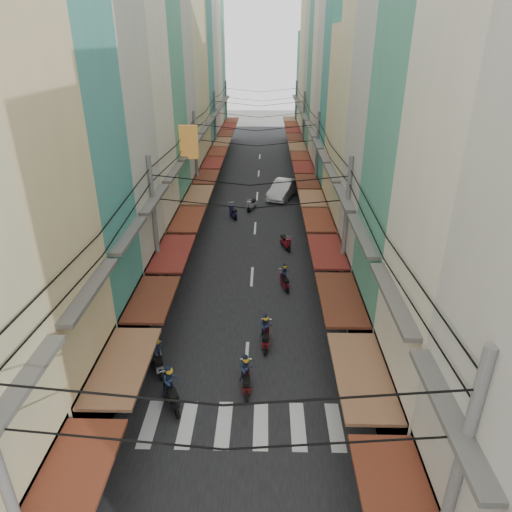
# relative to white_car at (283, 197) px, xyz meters

# --- Properties ---
(ground) EXTENTS (160.00, 160.00, 0.00)m
(ground) POSITION_rel_white_car_xyz_m (-2.39, -21.73, 0.00)
(ground) COLOR slate
(ground) RESTS_ON ground
(road) EXTENTS (10.00, 80.00, 0.02)m
(road) POSITION_rel_white_car_xyz_m (-2.39, -1.73, 0.01)
(road) COLOR black
(road) RESTS_ON ground
(sidewalk_left) EXTENTS (3.00, 80.00, 0.06)m
(sidewalk_left) POSITION_rel_white_car_xyz_m (-8.89, -1.73, 0.03)
(sidewalk_left) COLOR slate
(sidewalk_left) RESTS_ON ground
(sidewalk_right) EXTENTS (3.00, 80.00, 0.06)m
(sidewalk_right) POSITION_rel_white_car_xyz_m (4.11, -1.73, 0.03)
(sidewalk_right) COLOR slate
(sidewalk_right) RESTS_ON ground
(crosswalk) EXTENTS (7.55, 2.40, 0.01)m
(crosswalk) POSITION_rel_white_car_xyz_m (-2.39, -27.73, 0.03)
(crosswalk) COLOR silver
(crosswalk) RESTS_ON ground
(building_row_left) EXTENTS (7.80, 67.67, 23.70)m
(building_row_left) POSITION_rel_white_car_xyz_m (-10.31, -5.17, 9.78)
(building_row_left) COLOR #B8B4A9
(building_row_left) RESTS_ON ground
(building_row_right) EXTENTS (7.80, 68.98, 22.59)m
(building_row_right) POSITION_rel_white_car_xyz_m (5.53, -5.29, 9.41)
(building_row_right) COLOR teal
(building_row_right) RESTS_ON ground
(utility_poles) EXTENTS (10.20, 66.13, 8.20)m
(utility_poles) POSITION_rel_white_car_xyz_m (-2.39, -6.72, 6.59)
(utility_poles) COLOR slate
(utility_poles) RESTS_ON ground
(white_car) EXTENTS (6.09, 4.03, 2.00)m
(white_car) POSITION_rel_white_car_xyz_m (0.00, 0.00, 0.00)
(white_car) COLOR white
(white_car) RESTS_ON ground
(bicycle) EXTENTS (1.55, 1.01, 1.00)m
(bicycle) POSITION_rel_white_car_xyz_m (3.46, -21.66, 0.00)
(bicycle) COLOR black
(bicycle) RESTS_ON ground
(moving_scooters) EXTENTS (6.42, 25.08, 1.92)m
(moving_scooters) POSITION_rel_white_car_xyz_m (-3.12, -19.68, 0.53)
(moving_scooters) COLOR black
(moving_scooters) RESTS_ON ground
(parked_scooters) EXTENTS (13.02, 15.10, 0.99)m
(parked_scooters) POSITION_rel_white_car_xyz_m (1.55, -25.93, 0.47)
(parked_scooters) COLOR black
(parked_scooters) RESTS_ON ground
(pedestrians) EXTENTS (14.40, 24.54, 2.19)m
(pedestrians) POSITION_rel_white_car_xyz_m (-6.47, -18.71, 1.01)
(pedestrians) COLOR #261D27
(pedestrians) RESTS_ON ground
(market_umbrella) EXTENTS (2.48, 2.48, 2.61)m
(market_umbrella) POSITION_rel_white_car_xyz_m (4.67, -25.72, 2.30)
(market_umbrella) COLOR #B2B2B7
(market_umbrella) RESTS_ON ground
(traffic_sign) EXTENTS (0.10, 0.58, 2.64)m
(traffic_sign) POSITION_rel_white_car_xyz_m (2.39, -22.18, 1.90)
(traffic_sign) COLOR slate
(traffic_sign) RESTS_ON ground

